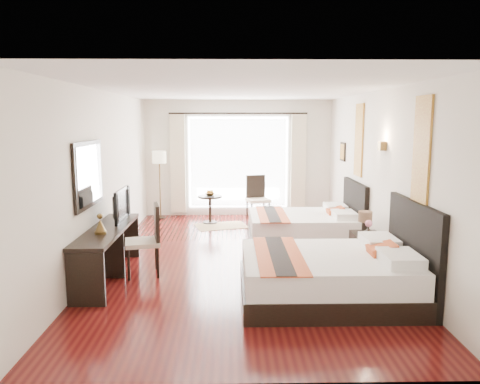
{
  "coord_description": "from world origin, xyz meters",
  "views": [
    {
      "loc": [
        -0.17,
        -7.6,
        2.32
      ],
      "look_at": [
        -0.02,
        0.18,
        1.12
      ],
      "focal_mm": 35.0,
      "sensor_mm": 36.0,
      "label": 1
    }
  ],
  "objects_px": {
    "side_table": "(210,209)",
    "window_chair": "(258,207)",
    "nightstand": "(366,249)",
    "desk_chair": "(144,254)",
    "floor_lamp": "(159,162)",
    "table_lamp": "(365,218)",
    "television": "(117,205)",
    "console_desk": "(108,253)",
    "fruit_bowl": "(210,194)",
    "vase": "(368,233)",
    "bed_near": "(334,274)",
    "bed_far": "(306,226)"
  },
  "relations": [
    {
      "from": "side_table",
      "to": "window_chair",
      "type": "xyz_separation_m",
      "value": [
        1.1,
        0.25,
        0.0
      ]
    },
    {
      "from": "nightstand",
      "to": "desk_chair",
      "type": "relative_size",
      "value": 0.5
    },
    {
      "from": "window_chair",
      "to": "side_table",
      "type": "bearing_deg",
      "value": -90.22
    },
    {
      "from": "floor_lamp",
      "to": "side_table",
      "type": "relative_size",
      "value": 2.53
    },
    {
      "from": "table_lamp",
      "to": "television",
      "type": "bearing_deg",
      "value": -177.98
    },
    {
      "from": "console_desk",
      "to": "fruit_bowl",
      "type": "height_order",
      "value": "console_desk"
    },
    {
      "from": "vase",
      "to": "console_desk",
      "type": "xyz_separation_m",
      "value": [
        -3.98,
        -0.42,
        -0.19
      ]
    },
    {
      "from": "bed_near",
      "to": "window_chair",
      "type": "xyz_separation_m",
      "value": [
        -0.73,
        4.82,
        -0.01
      ]
    },
    {
      "from": "bed_near",
      "to": "fruit_bowl",
      "type": "xyz_separation_m",
      "value": [
        -1.82,
        4.59,
        0.33
      ]
    },
    {
      "from": "bed_far",
      "to": "television",
      "type": "xyz_separation_m",
      "value": [
        -3.24,
        -1.51,
        0.7
      ]
    },
    {
      "from": "bed_near",
      "to": "vase",
      "type": "height_order",
      "value": "bed_near"
    },
    {
      "from": "bed_near",
      "to": "vase",
      "type": "xyz_separation_m",
      "value": [
        0.82,
        1.28,
        0.24
      ]
    },
    {
      "from": "bed_far",
      "to": "television",
      "type": "height_order",
      "value": "television"
    },
    {
      "from": "nightstand",
      "to": "console_desk",
      "type": "xyz_separation_m",
      "value": [
        -4.0,
        -0.57,
        0.12
      ]
    },
    {
      "from": "bed_far",
      "to": "side_table",
      "type": "bearing_deg",
      "value": 139.42
    },
    {
      "from": "table_lamp",
      "to": "fruit_bowl",
      "type": "bearing_deg",
      "value": 131.16
    },
    {
      "from": "table_lamp",
      "to": "desk_chair",
      "type": "distance_m",
      "value": 3.56
    },
    {
      "from": "fruit_bowl",
      "to": "television",
      "type": "bearing_deg",
      "value": -112.55
    },
    {
      "from": "fruit_bowl",
      "to": "nightstand",
      "type": "bearing_deg",
      "value": -49.96
    },
    {
      "from": "side_table",
      "to": "window_chair",
      "type": "height_order",
      "value": "window_chair"
    },
    {
      "from": "floor_lamp",
      "to": "console_desk",
      "type": "bearing_deg",
      "value": -91.86
    },
    {
      "from": "fruit_bowl",
      "to": "window_chair",
      "type": "relative_size",
      "value": 0.21
    },
    {
      "from": "television",
      "to": "bed_near",
      "type": "bearing_deg",
      "value": -114.01
    },
    {
      "from": "bed_near",
      "to": "table_lamp",
      "type": "relative_size",
      "value": 6.39
    },
    {
      "from": "television",
      "to": "floor_lamp",
      "type": "distance_m",
      "value": 3.71
    },
    {
      "from": "bed_near",
      "to": "television",
      "type": "xyz_separation_m",
      "value": [
        -3.14,
        1.41,
        0.68
      ]
    },
    {
      "from": "nightstand",
      "to": "table_lamp",
      "type": "bearing_deg",
      "value": 89.6
    },
    {
      "from": "bed_near",
      "to": "fruit_bowl",
      "type": "relative_size",
      "value": 10.2
    },
    {
      "from": "bed_near",
      "to": "desk_chair",
      "type": "distance_m",
      "value": 2.84
    },
    {
      "from": "console_desk",
      "to": "desk_chair",
      "type": "height_order",
      "value": "desk_chair"
    },
    {
      "from": "nightstand",
      "to": "window_chair",
      "type": "distance_m",
      "value": 3.74
    },
    {
      "from": "table_lamp",
      "to": "desk_chair",
      "type": "height_order",
      "value": "desk_chair"
    },
    {
      "from": "nightstand",
      "to": "vase",
      "type": "height_order",
      "value": "vase"
    },
    {
      "from": "television",
      "to": "window_chair",
      "type": "relative_size",
      "value": 0.83
    },
    {
      "from": "vase",
      "to": "television",
      "type": "relative_size",
      "value": 0.16
    },
    {
      "from": "bed_far",
      "to": "floor_lamp",
      "type": "bearing_deg",
      "value": 145.07
    },
    {
      "from": "bed_near",
      "to": "desk_chair",
      "type": "bearing_deg",
      "value": 159.18
    },
    {
      "from": "floor_lamp",
      "to": "fruit_bowl",
      "type": "distance_m",
      "value": 1.48
    },
    {
      "from": "bed_near",
      "to": "bed_far",
      "type": "bearing_deg",
      "value": 88.03
    },
    {
      "from": "console_desk",
      "to": "table_lamp",
      "type": "bearing_deg",
      "value": 9.8
    },
    {
      "from": "side_table",
      "to": "nightstand",
      "type": "bearing_deg",
      "value": -49.74
    },
    {
      "from": "television",
      "to": "window_chair",
      "type": "height_order",
      "value": "television"
    },
    {
      "from": "bed_near",
      "to": "nightstand",
      "type": "bearing_deg",
      "value": 59.66
    },
    {
      "from": "vase",
      "to": "side_table",
      "type": "distance_m",
      "value": 4.23
    },
    {
      "from": "floor_lamp",
      "to": "table_lamp",
      "type": "bearing_deg",
      "value": -42.62
    },
    {
      "from": "table_lamp",
      "to": "desk_chair",
      "type": "relative_size",
      "value": 0.33
    },
    {
      "from": "table_lamp",
      "to": "window_chair",
      "type": "height_order",
      "value": "window_chair"
    },
    {
      "from": "vase",
      "to": "desk_chair",
      "type": "height_order",
      "value": "desk_chair"
    },
    {
      "from": "nightstand",
      "to": "table_lamp",
      "type": "xyz_separation_m",
      "value": [
        0.0,
        0.12,
        0.48
      ]
    },
    {
      "from": "television",
      "to": "window_chair",
      "type": "bearing_deg",
      "value": -35.1
    }
  ]
}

